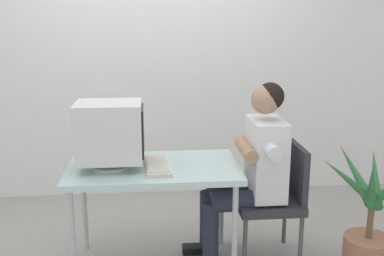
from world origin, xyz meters
TOP-DOWN VIEW (x-y plane):
  - wall_back at (0.30, 1.40)m, footprint 8.00×0.10m
  - desk at (0.00, 0.00)m, footprint 1.12×0.66m
  - crt_monitor at (-0.27, -0.01)m, footprint 0.43×0.32m
  - keyboard at (0.03, -0.04)m, footprint 0.18×0.41m
  - office_chair at (0.85, 0.04)m, footprint 0.44×0.44m
  - person_seated at (0.67, 0.04)m, footprint 0.68×0.58m
  - potted_plant at (1.40, -0.25)m, footprint 0.78×0.66m

SIDE VIEW (x-z plane):
  - potted_plant at x=1.40m, z-range -0.10..0.80m
  - office_chair at x=0.85m, z-range 0.06..0.88m
  - desk at x=0.00m, z-range 0.30..1.03m
  - person_seated at x=0.67m, z-range 0.05..1.31m
  - keyboard at x=0.03m, z-range 0.72..0.75m
  - crt_monitor at x=-0.27m, z-range 0.75..1.18m
  - wall_back at x=0.30m, z-range 0.00..3.00m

